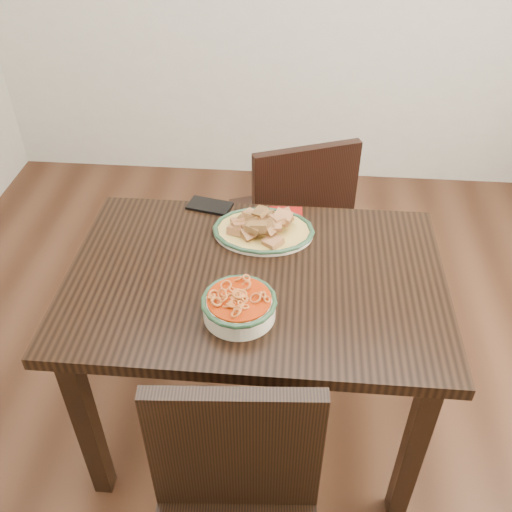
# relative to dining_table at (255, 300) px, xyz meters

# --- Properties ---
(floor) EXTENTS (3.50, 3.50, 0.00)m
(floor) POSITION_rel_dining_table_xyz_m (0.07, 0.13, -0.65)
(floor) COLOR #351D11
(floor) RESTS_ON ground
(dining_table) EXTENTS (1.16, 0.78, 0.75)m
(dining_table) POSITION_rel_dining_table_xyz_m (0.00, 0.00, 0.00)
(dining_table) COLOR black
(dining_table) RESTS_ON ground
(chair_far) EXTENTS (0.54, 0.54, 0.89)m
(chair_far) POSITION_rel_dining_table_xyz_m (0.11, 0.66, -0.15)
(chair_far) COLOR black
(chair_far) RESTS_ON ground
(fish_plate) EXTENTS (0.33, 0.26, 0.11)m
(fish_plate) POSITION_rel_dining_table_xyz_m (0.01, 0.21, 0.15)
(fish_plate) COLOR beige
(fish_plate) RESTS_ON dining_table
(noodle_bowl) EXTENTS (0.21, 0.21, 0.08)m
(noodle_bowl) POSITION_rel_dining_table_xyz_m (-0.03, -0.18, 0.15)
(noodle_bowl) COLOR beige
(noodle_bowl) RESTS_ON dining_table
(smartphone) EXTENTS (0.17, 0.11, 0.01)m
(smartphone) POSITION_rel_dining_table_xyz_m (-0.19, 0.36, 0.11)
(smartphone) COLOR black
(smartphone) RESTS_ON dining_table
(napkin) EXTENTS (0.12, 0.10, 0.01)m
(napkin) POSITION_rel_dining_table_xyz_m (0.08, 0.32, 0.11)
(napkin) COLOR maroon
(napkin) RESTS_ON dining_table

